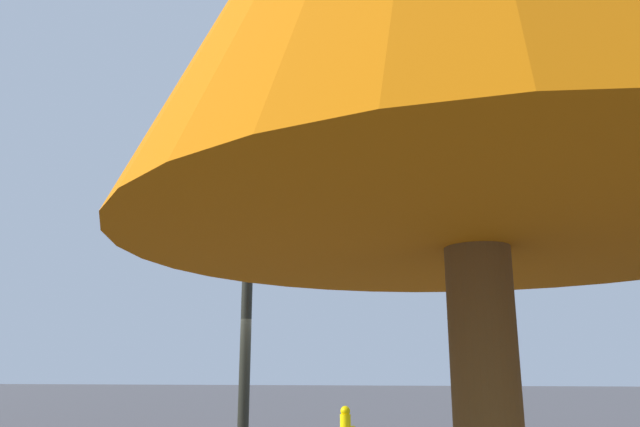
# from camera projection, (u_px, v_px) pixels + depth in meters

# --- Properties ---
(signal_pole_assembly) EXTENTS (5.36, 1.16, 6.60)m
(signal_pole_assembly) POSITION_uv_depth(u_px,v_px,m) (354.00, 188.00, 11.15)
(signal_pole_assembly) COLOR black
(signal_pole_assembly) RESTS_ON ground_plane
(fire_hydrant) EXTENTS (0.33, 0.24, 0.83)m
(fire_hydrant) POSITION_uv_depth(u_px,v_px,m) (346.00, 425.00, 13.60)
(fire_hydrant) COLOR #EDC702
(fire_hydrant) RESTS_ON ground_plane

